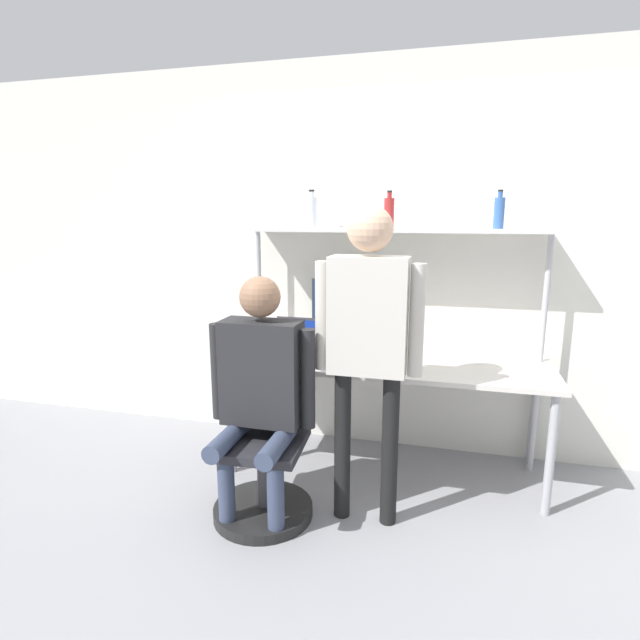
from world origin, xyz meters
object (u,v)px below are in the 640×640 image
at_px(bottle_red, 389,212).
at_px(bottle_blue, 499,212).
at_px(cell_phone, 338,362).
at_px(bottle_clear, 312,212).
at_px(monitor, 347,309).
at_px(laptop, 298,348).
at_px(office_chair, 264,466).
at_px(person_standing, 368,327).
at_px(person_seated, 260,381).

xyz_separation_m(bottle_red, bottle_blue, (0.68, 0.00, -0.00)).
bearing_deg(bottle_red, cell_phone, -125.39).
bearing_deg(cell_phone, bottle_clear, 127.35).
xyz_separation_m(monitor, cell_phone, (0.03, -0.38, -0.26)).
xyz_separation_m(laptop, office_chair, (-0.03, -0.55, -0.55)).
height_order(laptop, bottle_red, bottle_red).
height_order(office_chair, bottle_clear, bottle_clear).
relative_size(laptop, bottle_blue, 1.38).
bearing_deg(person_standing, bottle_red, 90.69).
bearing_deg(office_chair, cell_phone, 60.73).
xyz_separation_m(bottle_red, bottle_clear, (-0.52, 0.00, 0.00)).
bearing_deg(laptop, bottle_red, 33.15).
bearing_deg(person_seated, bottle_clear, 88.28).
relative_size(laptop, person_seated, 0.24).
relative_size(monitor, office_chair, 0.55).
height_order(monitor, cell_phone, monitor).
height_order(person_seated, bottle_blue, bottle_blue).
bearing_deg(cell_phone, bottle_red, 54.61).
relative_size(cell_phone, person_standing, 0.09).
bearing_deg(monitor, cell_phone, -85.96).
bearing_deg(bottle_clear, cell_phone, -52.65).
bearing_deg(bottle_red, laptop, -146.85).
xyz_separation_m(monitor, person_standing, (0.29, -0.84, 0.08)).
xyz_separation_m(cell_phone, office_chair, (-0.30, -0.54, -0.48)).
xyz_separation_m(person_seated, bottle_red, (0.55, 0.94, 0.88)).
xyz_separation_m(laptop, bottle_clear, (0.00, 0.34, 0.86)).
xyz_separation_m(office_chair, person_standing, (0.56, 0.08, 0.82)).
distance_m(office_chair, bottle_red, 1.75).
relative_size(office_chair, person_seated, 0.67).
xyz_separation_m(laptop, cell_phone, (0.27, -0.01, -0.07)).
bearing_deg(office_chair, bottle_blue, 35.97).
xyz_separation_m(laptop, person_standing, (0.53, -0.47, 0.28)).
distance_m(person_standing, bottle_red, 1.00).
height_order(laptop, person_seated, person_seated).
height_order(monitor, laptop, monitor).
bearing_deg(cell_phone, bottle_blue, 20.91).
relative_size(laptop, bottle_clear, 1.30).
height_order(laptop, bottle_clear, bottle_clear).
bearing_deg(bottle_red, bottle_blue, 0.00).
bearing_deg(cell_phone, laptop, 177.33).
xyz_separation_m(person_standing, bottle_blue, (0.67, 0.81, 0.58)).
bearing_deg(office_chair, bottle_red, 58.20).
height_order(person_standing, bottle_red, bottle_red).
height_order(laptop, person_standing, person_standing).
height_order(cell_phone, office_chair, office_chair).
xyz_separation_m(laptop, bottle_red, (0.52, 0.34, 0.86)).
height_order(person_standing, bottle_clear, bottle_clear).
bearing_deg(laptop, bottle_clear, 89.84).
distance_m(cell_phone, bottle_blue, 1.36).
height_order(bottle_red, bottle_clear, bottle_clear).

